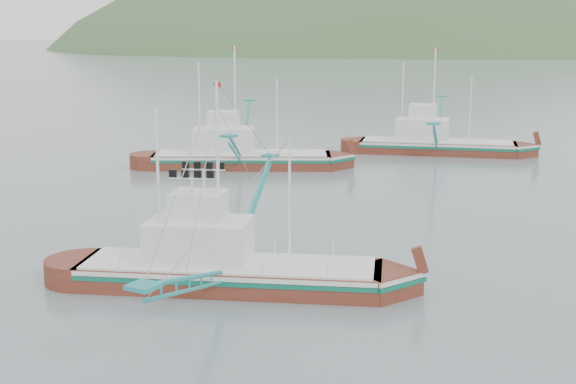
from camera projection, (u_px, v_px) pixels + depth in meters
The scene contains 5 objects.
ground at pixel (221, 283), 36.55m from camera, with size 1200.00×1200.00×0.00m, color slate.
main_boat at pixel (227, 243), 35.60m from camera, with size 13.87×23.39×9.94m.
bg_boat_far at pixel (436, 132), 73.95m from camera, with size 14.70×25.02×10.44m.
bg_boat_left at pixel (240, 141), 66.42m from camera, with size 17.80×24.58×10.81m.
headland_left at pixel (339, 50), 429.73m from camera, with size 448.00×308.00×210.00m, color #39592E.
Camera 1 is at (20.59, -28.43, 11.42)m, focal length 50.00 mm.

